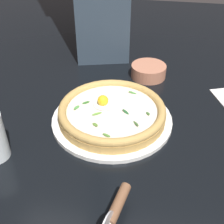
# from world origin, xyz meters

# --- Properties ---
(ground_plane) EXTENTS (2.40, 2.40, 0.03)m
(ground_plane) POSITION_xyz_m (0.00, 0.00, -0.01)
(ground_plane) COLOR black
(ground_plane) RESTS_ON ground
(pizza_plate) EXTENTS (0.35, 0.35, 0.01)m
(pizza_plate) POSITION_xyz_m (0.05, 0.02, 0.01)
(pizza_plate) COLOR white
(pizza_plate) RESTS_ON ground
(pizza) EXTENTS (0.31, 0.31, 0.06)m
(pizza) POSITION_xyz_m (0.05, 0.02, 0.03)
(pizza) COLOR tan
(pizza) RESTS_ON pizza_plate
(side_bowl) EXTENTS (0.12, 0.12, 0.04)m
(side_bowl) POSITION_xyz_m (-0.04, -0.26, 0.02)
(side_bowl) COLOR #B57257
(side_bowl) RESTS_ON ground
(pizza_cutter) EXTENTS (0.04, 0.15, 0.08)m
(pizza_cutter) POSITION_xyz_m (-0.02, 0.35, 0.04)
(pizza_cutter) COLOR silver
(pizza_cutter) RESTS_ON ground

